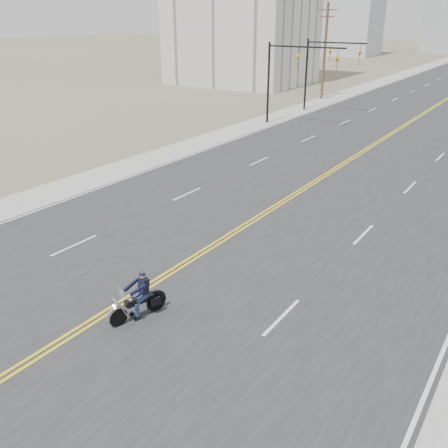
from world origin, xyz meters
The scene contains 8 objects.
ground_plane centered at (0.00, 0.00, 0.00)m, with size 400.00×400.00×0.00m, color #776D56.
sidewalk_left centered at (-11.50, 70.00, 0.01)m, with size 3.00×200.00×0.01m, color #A5A5A0.
traffic_mast_left centered at (-8.98, 32.00, 4.94)m, with size 7.10×0.26×7.00m.
traffic_mast_far centered at (-9.31, 40.00, 4.87)m, with size 6.10×0.26×7.00m.
utility_pole_left centered at (-12.50, 48.00, 5.48)m, with size 2.20×0.30×10.50m.
haze_bldg_a centered at (-35.00, 115.00, 11.00)m, with size 14.00×12.00×22.00m, color #B7BCC6.
haze_bldg_f centered at (-50.00, 130.00, 8.00)m, with size 12.00×12.00×16.00m, color #ADB2B7.
motorcyclist centered at (1.06, 1.42, 0.79)m, with size 0.86×2.02×1.57m, color black, non-canonical shape.
Camera 1 is at (11.07, -8.62, 9.17)m, focal length 40.00 mm.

